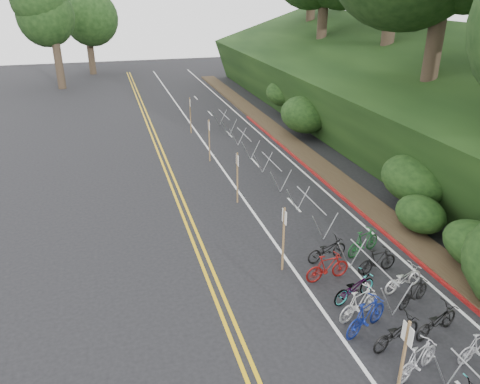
# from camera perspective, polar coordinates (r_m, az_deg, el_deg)

# --- Properties ---
(ground) EXTENTS (120.00, 120.00, 0.00)m
(ground) POSITION_cam_1_polar(r_m,az_deg,el_deg) (13.59, 10.62, -20.82)
(ground) COLOR black
(ground) RESTS_ON ground
(road_markings) EXTENTS (7.47, 80.00, 0.01)m
(road_markings) POSITION_cam_1_polar(r_m,az_deg,el_deg) (21.54, 0.42, -2.23)
(road_markings) COLOR gold
(road_markings) RESTS_ON ground
(red_curb) EXTENTS (0.25, 28.00, 0.10)m
(red_curb) POSITION_cam_1_polar(r_m,az_deg,el_deg) (24.87, 10.43, 1.17)
(red_curb) COLOR maroon
(red_curb) RESTS_ON ground
(embankment) EXTENTS (14.30, 48.14, 9.11)m
(embankment) POSITION_cam_1_polar(r_m,az_deg,el_deg) (33.49, 16.86, 10.93)
(embankment) COLOR black
(embankment) RESTS_ON ground
(bike_racks_rest) EXTENTS (1.14, 23.00, 1.17)m
(bike_racks_rest) POSITION_cam_1_polar(r_m,az_deg,el_deg) (24.42, 3.84, 3.12)
(bike_racks_rest) COLOR #929499
(bike_racks_rest) RESTS_ON ground
(signpost_near) EXTENTS (0.08, 0.40, 2.61)m
(signpost_near) POSITION_cam_1_polar(r_m,az_deg,el_deg) (12.15, 19.22, -18.82)
(signpost_near) COLOR brown
(signpost_near) RESTS_ON ground
(signposts_rest) EXTENTS (0.08, 18.40, 2.50)m
(signposts_rest) POSITION_cam_1_polar(r_m,az_deg,el_deg) (24.47, -2.24, 4.63)
(signposts_rest) COLOR brown
(signposts_rest) RESTS_ON ground
(bike_front) EXTENTS (1.24, 1.90, 1.11)m
(bike_front) POSITION_cam_1_polar(r_m,az_deg,el_deg) (14.74, 15.15, -14.34)
(bike_front) COLOR navy
(bike_front) RESTS_ON ground
(bike_valet) EXTENTS (3.13, 10.10, 1.08)m
(bike_valet) POSITION_cam_1_polar(r_m,az_deg,el_deg) (15.16, 19.65, -14.15)
(bike_valet) COLOR navy
(bike_valet) RESTS_ON ground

